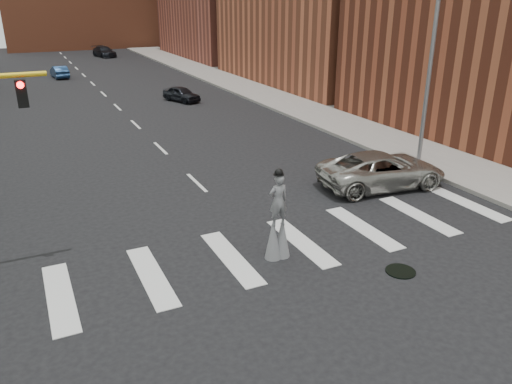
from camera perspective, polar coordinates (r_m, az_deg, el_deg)
name	(u,v)px	position (r m, az deg, el deg)	size (l,w,h in m)	color
ground_plane	(282,263)	(15.72, 2.95, -8.15)	(160.00, 160.00, 0.00)	black
sidewalk_right	(272,95)	(42.31, 1.80, 11.02)	(5.00, 90.00, 0.18)	gray
manhole	(400,271)	(15.86, 16.18, -8.69)	(0.90, 0.90, 0.04)	black
streetlight	(429,62)	(25.25, 19.17, 13.82)	(2.05, 0.20, 9.00)	slate
stilt_performer	(278,224)	(15.56, 2.51, -3.64)	(0.84, 0.52, 2.98)	#302113
suv_crossing	(382,170)	(22.22, 14.20, 2.47)	(2.56, 5.56, 1.55)	#A2A099
car_near	(181,94)	(40.40, -8.52, 11.01)	(1.39, 3.44, 1.17)	black
car_mid	(59,72)	(55.71, -21.54, 12.65)	(1.28, 3.67, 1.21)	navy
car_far	(104,52)	(73.69, -16.96, 15.09)	(1.95, 4.79, 1.39)	black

